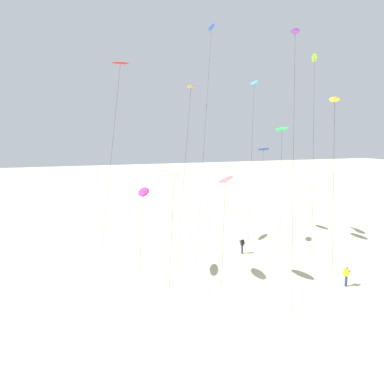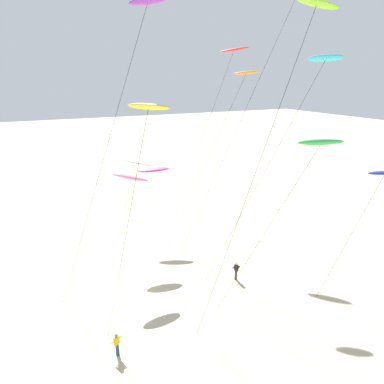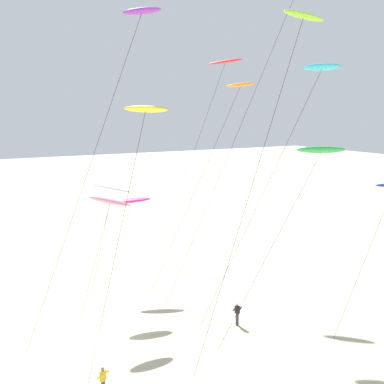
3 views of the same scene
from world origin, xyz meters
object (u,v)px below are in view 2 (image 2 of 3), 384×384
(kite_white, at_px, (136,162))
(kite_yellow, at_px, (148,109))
(kite_red, at_px, (233,52))
(kite_pink, at_px, (131,178))
(kite_orange, at_px, (245,75))
(kite_green, at_px, (321,143))
(kite_flyer_nearest, at_px, (117,344))
(kite_cyan, at_px, (324,61))
(kite_magenta, at_px, (153,170))
(kite_lime, at_px, (313,12))
(kite_purple, at_px, (146,7))
(kite_flyer_middle, at_px, (236,270))

(kite_white, bearing_deg, kite_yellow, -12.19)
(kite_red, distance_m, kite_pink, 17.89)
(kite_red, xyz_separation_m, kite_orange, (6.61, -2.87, -2.44))
(kite_pink, relative_size, kite_yellow, 0.61)
(kite_orange, distance_m, kite_green, 11.04)
(kite_pink, xyz_separation_m, kite_flyer_nearest, (9.20, -3.91, -7.90))
(kite_white, bearing_deg, kite_cyan, 38.15)
(kite_yellow, bearing_deg, kite_flyer_nearest, -92.63)
(kite_magenta, bearing_deg, kite_red, 89.84)
(kite_lime, distance_m, kite_green, 7.64)
(kite_pink, height_order, kite_green, kite_green)
(kite_pink, height_order, kite_white, kite_white)
(kite_purple, height_order, kite_magenta, kite_purple)
(kite_pink, height_order, kite_flyer_middle, kite_pink)
(kite_red, height_order, kite_cyan, kite_red)
(kite_pink, distance_m, kite_yellow, 11.35)
(kite_white, distance_m, kite_flyer_middle, 13.64)
(kite_cyan, bearing_deg, kite_pink, -127.17)
(kite_cyan, relative_size, kite_white, 1.89)
(kite_cyan, height_order, kite_white, kite_cyan)
(kite_purple, height_order, kite_flyer_nearest, kite_purple)
(kite_flyer_nearest, bearing_deg, kite_orange, 120.34)
(kite_cyan, height_order, kite_lime, kite_lime)
(kite_cyan, xyz_separation_m, kite_lime, (3.95, -5.23, 1.84))
(kite_white, relative_size, kite_magenta, 1.22)
(kite_purple, distance_m, kite_white, 15.17)
(kite_cyan, distance_m, kite_green, 5.85)
(kite_green, bearing_deg, kite_flyer_middle, -160.70)
(kite_lime, xyz_separation_m, kite_flyer_nearest, (-3.35, -10.03, -18.72))
(kite_green, bearing_deg, kite_orange, 174.07)
(kite_magenta, bearing_deg, kite_pink, -34.24)
(kite_yellow, bearing_deg, kite_magenta, 161.00)
(kite_cyan, distance_m, kite_white, 18.05)
(kite_orange, height_order, kite_yellow, kite_orange)
(kite_green, xyz_separation_m, kite_magenta, (-16.85, -5.38, -5.31))
(kite_yellow, distance_m, kite_purple, 6.34)
(kite_yellow, height_order, kite_magenta, kite_yellow)
(kite_lime, height_order, kite_purple, kite_purple)
(kite_orange, xyz_separation_m, kite_flyer_middle, (4.60, -3.03, -16.01))
(kite_cyan, bearing_deg, kite_lime, -52.92)
(kite_red, distance_m, kite_yellow, 21.36)
(kite_red, height_order, kite_orange, kite_red)
(kite_red, distance_m, kite_green, 18.45)
(kite_lime, height_order, kite_orange, kite_lime)
(kite_orange, bearing_deg, kite_purple, -63.41)
(kite_red, xyz_separation_m, kite_cyan, (14.37, -1.91, -1.56))
(kite_purple, height_order, kite_flyer_middle, kite_purple)
(kite_pink, bearing_deg, kite_purple, -0.45)
(kite_pink, relative_size, kite_white, 0.98)
(kite_purple, bearing_deg, kite_flyer_middle, 94.80)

